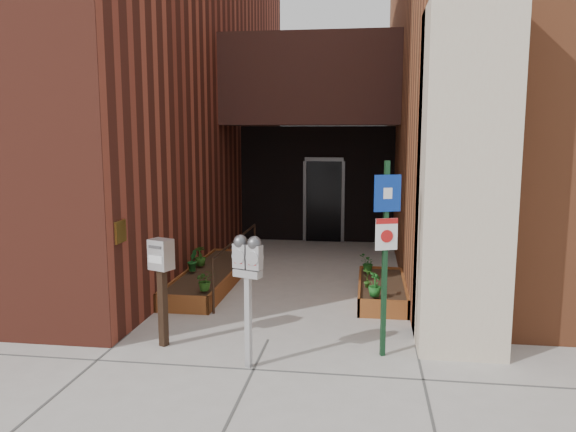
% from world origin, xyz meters
% --- Properties ---
extents(ground, '(80.00, 80.00, 0.00)m').
position_xyz_m(ground, '(0.00, 0.00, 0.00)').
color(ground, '#9E9991').
rests_on(ground, ground).
extents(architecture, '(20.00, 14.60, 10.00)m').
position_xyz_m(architecture, '(-0.18, 6.89, 4.98)').
color(architecture, maroon).
rests_on(architecture, ground).
extents(planter_left, '(0.90, 3.60, 0.30)m').
position_xyz_m(planter_left, '(-1.55, 2.70, 0.13)').
color(planter_left, brown).
rests_on(planter_left, ground).
extents(planter_right, '(0.80, 2.20, 0.30)m').
position_xyz_m(planter_right, '(1.60, 2.20, 0.13)').
color(planter_right, brown).
rests_on(planter_right, ground).
extents(handrail, '(0.04, 3.34, 0.90)m').
position_xyz_m(handrail, '(-1.05, 2.65, 0.75)').
color(handrail, black).
rests_on(handrail, ground).
extents(parking_meter, '(0.38, 0.24, 1.63)m').
position_xyz_m(parking_meter, '(-0.07, -0.93, 1.26)').
color(parking_meter, '#B5B4B7').
rests_on(parking_meter, ground).
extents(sign_post, '(0.33, 0.14, 2.49)m').
position_xyz_m(sign_post, '(1.56, -0.35, 1.53)').
color(sign_post, '#13361C').
rests_on(sign_post, ground).
extents(payment_dropbox, '(0.35, 0.31, 1.45)m').
position_xyz_m(payment_dropbox, '(-1.34, -0.40, 1.05)').
color(payment_dropbox, black).
rests_on(payment_dropbox, ground).
extents(shrub_left_a, '(0.43, 0.43, 0.34)m').
position_xyz_m(shrub_left_a, '(-1.25, 1.24, 0.47)').
color(shrub_left_a, '#245317').
rests_on(shrub_left_a, planter_left).
extents(shrub_left_b, '(0.24, 0.24, 0.40)m').
position_xyz_m(shrub_left_b, '(-1.85, 2.46, 0.50)').
color(shrub_left_b, '#17521D').
rests_on(shrub_left_b, planter_left).
extents(shrub_left_c, '(0.29, 0.29, 0.38)m').
position_xyz_m(shrub_left_c, '(-1.83, 2.89, 0.49)').
color(shrub_left_c, '#255317').
rests_on(shrub_left_c, planter_left).
extents(shrub_left_d, '(0.27, 0.27, 0.36)m').
position_xyz_m(shrub_left_d, '(-1.25, 3.84, 0.48)').
color(shrub_left_d, '#1B5E1F').
rests_on(shrub_left_d, planter_left).
extents(shrub_right_a, '(0.28, 0.28, 0.38)m').
position_xyz_m(shrub_right_a, '(1.46, 1.30, 0.49)').
color(shrub_right_a, '#1A5C1E').
rests_on(shrub_right_a, planter_right).
extents(shrub_right_b, '(0.24, 0.24, 0.33)m').
position_xyz_m(shrub_right_b, '(1.35, 1.79, 0.46)').
color(shrub_right_b, '#285A19').
rests_on(shrub_right_b, planter_right).
extents(shrub_right_c, '(0.40, 0.40, 0.32)m').
position_xyz_m(shrub_right_c, '(1.35, 2.86, 0.46)').
color(shrub_right_c, '#1A5B1C').
rests_on(shrub_right_c, planter_right).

